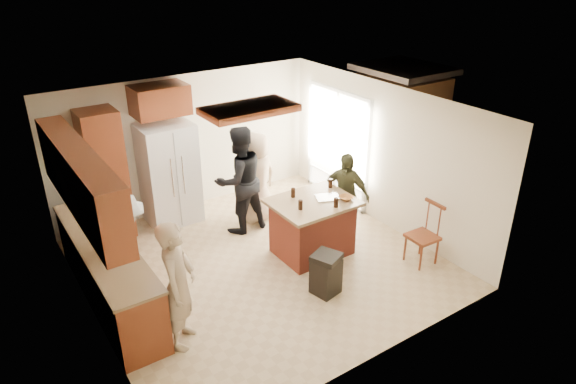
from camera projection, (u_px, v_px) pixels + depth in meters
room_shell at (393, 132)px, 11.10m from camera, size 8.00×5.20×5.00m
person_front_left at (178, 285)px, 6.10m from camera, size 0.73×0.76×1.69m
person_behind_left at (240, 180)px, 8.62m from camera, size 0.94×0.61×1.88m
person_behind_right at (257, 178)px, 8.99m from camera, size 0.86×0.61×1.64m
person_side_right at (345, 194)px, 8.58m from camera, size 0.79×0.97×1.48m
person_counter at (127, 251)px, 6.82m from camera, size 0.61×1.11×1.65m
left_cabinetry at (99, 242)px, 6.78m from camera, size 0.64×3.00×2.30m
back_wall_units at (119, 156)px, 8.40m from camera, size 1.80×0.60×2.45m
refrigerator at (169, 174)px, 8.95m from camera, size 0.90×0.76×1.80m
kitchen_island at (312, 227)px, 8.13m from camera, size 1.28×1.03×0.93m
island_items at (329, 197)px, 7.96m from camera, size 0.93×0.71×0.15m
trash_bin at (326, 274)px, 7.23m from camera, size 0.47×0.47×0.63m
spindle_chair at (423, 236)px, 7.89m from camera, size 0.44×0.44×0.99m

